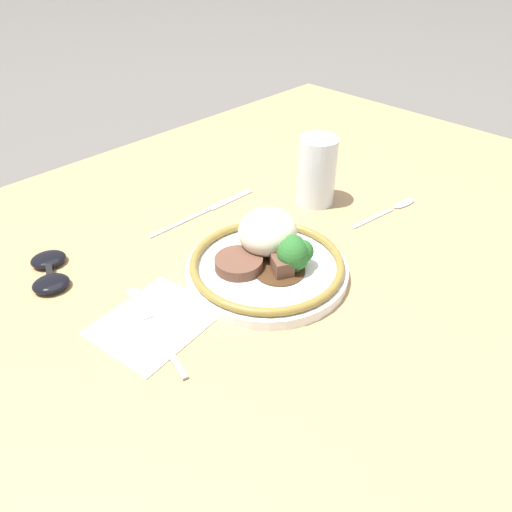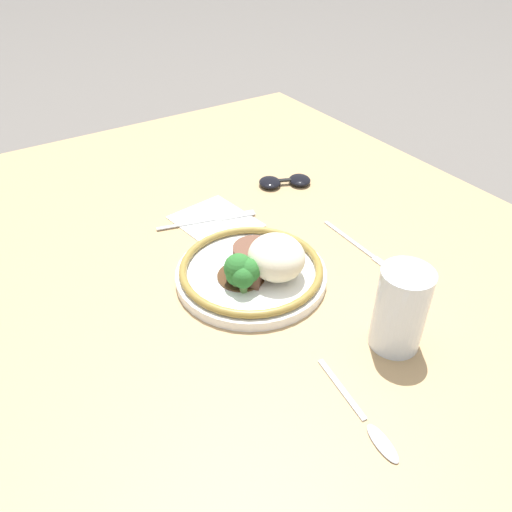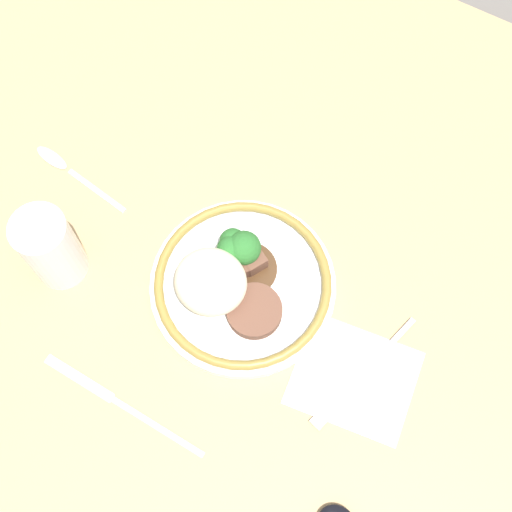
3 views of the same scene
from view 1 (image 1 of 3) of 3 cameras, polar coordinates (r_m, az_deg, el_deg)
The scene contains 9 objects.
ground_plane at distance 0.76m, azimuth 3.07°, elevation -3.67°, with size 8.00×8.00×0.00m, color #5B5651.
dining_table at distance 0.75m, azimuth 3.12°, elevation -2.56°, with size 1.45×1.10×0.04m.
napkin at distance 0.66m, azimuth -11.49°, elevation -7.43°, with size 0.16×0.14×0.00m.
plate at distance 0.72m, azimuth 1.55°, elevation -0.21°, with size 0.23×0.23×0.08m.
juice_glass at distance 0.89m, azimuth 6.92°, elevation 9.21°, with size 0.07×0.07×0.12m.
fork at distance 0.66m, azimuth -11.96°, elevation -7.25°, with size 0.06×0.18×0.00m.
knife at distance 0.88m, azimuth -5.55°, elevation 5.21°, with size 0.23×0.01×0.00m.
spoon at distance 0.92m, azimuth 15.78°, elevation 5.42°, with size 0.16×0.03×0.01m.
sunglasses at distance 0.78m, azimuth -22.52°, elevation -1.61°, with size 0.09×0.12×0.02m.
Camera 1 is at (-0.45, -0.38, 0.48)m, focal length 35.00 mm.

